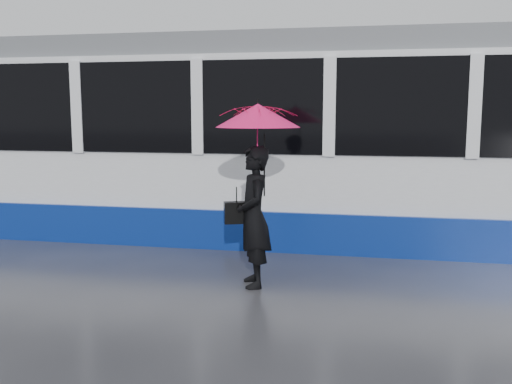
# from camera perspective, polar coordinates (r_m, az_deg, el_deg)

# --- Properties ---
(ground) EXTENTS (90.00, 90.00, 0.00)m
(ground) POSITION_cam_1_polar(r_m,az_deg,el_deg) (7.63, -1.51, -8.19)
(ground) COLOR #2D2E33
(ground) RESTS_ON ground
(rails) EXTENTS (34.00, 1.51, 0.02)m
(rails) POSITION_cam_1_polar(r_m,az_deg,el_deg) (10.01, 1.69, -4.22)
(rails) COLOR #3F3D38
(rails) RESTS_ON ground
(tram) EXTENTS (26.00, 2.56, 3.35)m
(tram) POSITION_cam_1_polar(r_m,az_deg,el_deg) (10.49, -11.70, 5.16)
(tram) COLOR white
(tram) RESTS_ON ground
(woman) EXTENTS (0.61, 0.73, 1.72)m
(woman) POSITION_cam_1_polar(r_m,az_deg,el_deg) (6.94, -0.22, -2.49)
(woman) COLOR black
(woman) RESTS_ON ground
(umbrella) EXTENTS (1.31, 1.31, 1.16)m
(umbrella) POSITION_cam_1_polar(r_m,az_deg,el_deg) (6.82, 0.19, 6.01)
(umbrella) COLOR #FF1593
(umbrella) RESTS_ON ground
(handbag) EXTENTS (0.34, 0.23, 0.45)m
(handbag) POSITION_cam_1_polar(r_m,az_deg,el_deg) (7.00, -1.95, -2.06)
(handbag) COLOR black
(handbag) RESTS_ON ground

